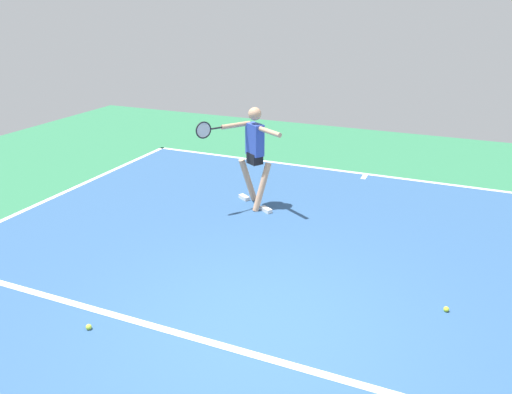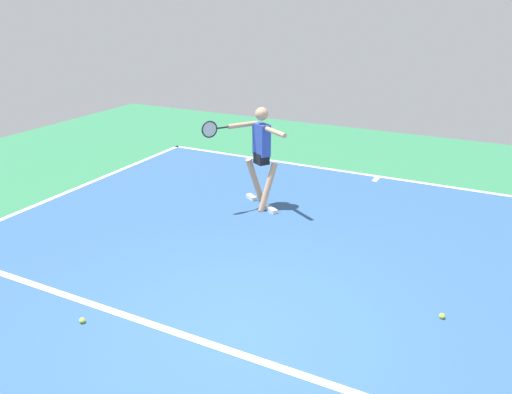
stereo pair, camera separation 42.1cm
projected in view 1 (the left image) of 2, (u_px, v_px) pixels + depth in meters
The scene contains 8 objects.
ground_plane at pixel (258, 329), 5.76m from camera, with size 20.20×20.20×0.00m, color #2D754C.
court_surface at pixel (258, 329), 5.76m from camera, with size 10.59×12.16×0.00m, color #2D5484.
court_line_baseline_near at pixel (366, 174), 10.92m from camera, with size 10.59×0.10×0.01m, color white.
court_line_service at pixel (242, 351), 5.40m from camera, with size 7.94×0.10×0.01m, color white.
court_line_centre_mark at pixel (364, 177), 10.75m from camera, with size 0.10×0.30×0.01m, color white.
tennis_player at pixel (253, 150), 8.85m from camera, with size 1.37×1.13×1.84m.
tennis_ball_far_corner at pixel (89, 327), 5.75m from camera, with size 0.07×0.07×0.07m, color #C6E53D.
tennis_ball_by_baseline at pixel (446, 309), 6.09m from camera, with size 0.07×0.07×0.07m, color #CCE033.
Camera 1 is at (-1.88, 4.43, 3.53)m, focal length 35.19 mm.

